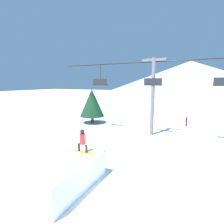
% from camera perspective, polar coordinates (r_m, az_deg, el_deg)
% --- Properties ---
extents(ground_plane, '(220.00, 220.00, 0.00)m').
position_cam_1_polar(ground_plane, '(9.90, -8.10, -24.02)').
color(ground_plane, white).
extents(mountain_ridge, '(86.32, 86.32, 15.80)m').
position_cam_1_polar(mountain_ridge, '(94.48, 24.09, 10.20)').
color(mountain_ridge, silver).
rests_on(mountain_ridge, ground_plane).
extents(snow_ramp, '(2.11, 4.30, 1.48)m').
position_cam_1_polar(snow_ramp, '(9.90, -14.28, -19.26)').
color(snow_ramp, white).
rests_on(snow_ramp, ground_plane).
extents(snowboarder, '(1.49, 0.30, 1.38)m').
position_cam_1_polar(snowboarder, '(10.27, -9.64, -9.27)').
color(snowboarder, yellow).
rests_on(snowboarder, snow_ramp).
extents(chairlift, '(21.80, 0.44, 7.91)m').
position_cam_1_polar(chairlift, '(18.38, 13.22, 7.46)').
color(chairlift, slate).
rests_on(chairlift, ground_plane).
extents(pine_tree_near, '(3.29, 3.29, 4.66)m').
position_cam_1_polar(pine_tree_near, '(23.79, -6.57, 3.04)').
color(pine_tree_near, '#4C3823').
rests_on(pine_tree_near, ground_plane).
extents(distant_skier, '(0.24, 0.24, 1.23)m').
position_cam_1_polar(distant_skier, '(24.00, 23.13, -2.76)').
color(distant_skier, black).
rests_on(distant_skier, ground_plane).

